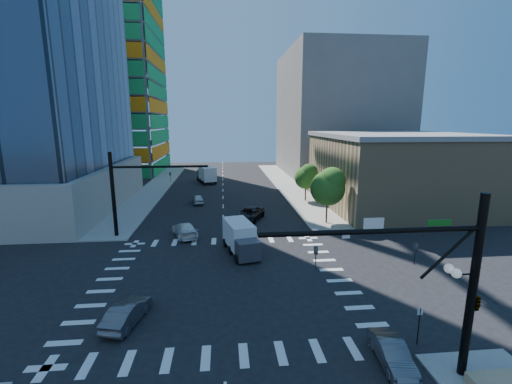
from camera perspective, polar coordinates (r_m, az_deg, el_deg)
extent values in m
plane|color=black|center=(27.86, -5.36, -14.37)|extent=(160.00, 160.00, 0.00)
cube|color=silver|center=(27.85, -5.36, -14.36)|extent=(20.00, 20.00, 0.01)
cube|color=gray|center=(67.32, 5.16, 1.22)|extent=(5.00, 60.00, 0.15)
cube|color=gray|center=(67.35, -16.24, 0.80)|extent=(5.00, 60.00, 0.15)
cube|color=#9B968B|center=(59.12, -36.06, 0.44)|extent=(30.00, 30.00, 6.00)
cube|color=green|center=(89.18, -16.09, 19.14)|extent=(0.12, 24.00, 49.00)
cube|color=orange|center=(80.35, -27.20, 19.23)|extent=(24.00, 0.12, 49.00)
cube|color=tan|center=(53.71, 22.16, 3.08)|extent=(20.00, 22.00, 10.00)
cube|color=slate|center=(53.26, 22.60, 8.72)|extent=(20.50, 22.50, 0.60)
cube|color=#68625E|center=(84.46, 13.35, 12.56)|extent=(24.00, 30.00, 28.00)
cylinder|color=black|center=(19.24, 32.41, -13.35)|extent=(0.40, 0.40, 9.00)
cylinder|color=black|center=(15.68, 18.93, -6.23)|extent=(10.00, 0.24, 0.24)
cylinder|color=black|center=(17.79, 29.44, -8.76)|extent=(2.50, 0.14, 2.50)
imported|color=black|center=(16.94, 24.94, -9.31)|extent=(0.16, 0.20, 1.00)
imported|color=black|center=(15.22, 9.90, -10.71)|extent=(0.16, 0.20, 1.00)
imported|color=black|center=(19.66, 32.80, -14.97)|extent=(0.53, 2.48, 1.00)
cube|color=white|center=(15.58, 19.02, -5.00)|extent=(0.90, 0.04, 0.50)
cube|color=#0E6316|center=(17.05, 28.25, -4.54)|extent=(1.10, 0.04, 0.28)
cylinder|color=black|center=(18.63, 31.16, -11.68)|extent=(1.20, 0.08, 0.08)
sphere|color=white|center=(18.45, 29.49, -11.04)|extent=(0.44, 0.44, 0.44)
sphere|color=white|center=(18.08, 30.41, -11.60)|extent=(0.44, 0.44, 0.44)
cylinder|color=black|center=(39.08, -22.70, -0.41)|extent=(0.40, 0.40, 9.00)
cylinder|color=black|center=(37.43, -15.70, 4.08)|extent=(10.00, 0.24, 0.24)
imported|color=black|center=(37.42, -14.10, 2.46)|extent=(0.16, 0.20, 1.00)
cylinder|color=#382316|center=(42.39, 11.68, -3.52)|extent=(0.20, 0.20, 2.27)
sphere|color=#164813|center=(41.71, 11.85, 0.58)|extent=(4.16, 4.16, 4.16)
sphere|color=#3E6D24|center=(41.38, 12.56, 1.84)|extent=(3.25, 3.25, 3.25)
cylinder|color=#382316|center=(53.76, 8.24, -0.38)|extent=(0.20, 0.20, 1.92)
sphere|color=#164813|center=(53.28, 8.32, 2.37)|extent=(3.52, 3.52, 3.52)
sphere|color=#3E6D24|center=(52.96, 8.84, 3.20)|extent=(2.75, 2.75, 2.75)
cylinder|color=black|center=(22.20, 25.48, -19.57)|extent=(0.06, 0.06, 2.20)
cube|color=silver|center=(21.76, 25.69, -17.52)|extent=(0.30, 0.03, 0.40)
imported|color=#54555A|center=(20.48, 21.72, -23.67)|extent=(1.59, 3.86, 1.24)
imported|color=black|center=(43.14, -1.15, -3.69)|extent=(4.66, 6.26, 1.58)
imported|color=white|center=(37.99, -11.78, -6.18)|extent=(3.57, 5.43, 1.46)
imported|color=#B7B9BF|center=(52.58, -9.67, -1.19)|extent=(2.22, 4.15, 1.34)
imported|color=#4A4B4F|center=(23.63, -20.67, -18.32)|extent=(2.37, 4.37, 1.37)
cube|color=silver|center=(32.18, -2.45, -7.41)|extent=(3.09, 4.84, 2.32)
cube|color=#3F3F46|center=(32.37, -2.44, -8.38)|extent=(2.36, 2.03, 1.70)
cube|color=silver|center=(70.45, -8.30, 3.18)|extent=(3.83, 5.68, 2.70)
cube|color=#3F3F46|center=(70.55, -8.29, 2.63)|extent=(2.81, 2.46, 1.98)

